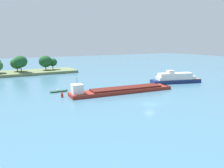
{
  "coord_description": "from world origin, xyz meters",
  "views": [
    {
      "loc": [
        -36.31,
        -44.2,
        16.24
      ],
      "look_at": [
        2.2,
        24.28,
        1.2
      ],
      "focal_mm": 35.34,
      "sensor_mm": 36.0,
      "label": 1
    }
  ],
  "objects": [
    {
      "name": "channel_buoy_red",
      "position": [
        -18.02,
        18.7,
        0.81
      ],
      "size": [
        0.7,
        0.7,
        1.9
      ],
      "color": "red",
      "rests_on": "ground"
    },
    {
      "name": "fishing_skiff",
      "position": [
        -17.01,
        26.14,
        0.23
      ],
      "size": [
        5.67,
        1.43,
        0.9
      ],
      "color": "#19472D",
      "rests_on": "ground"
    },
    {
      "name": "treeline_island",
      "position": [
        -23.06,
        75.99,
        3.44
      ],
      "size": [
        54.62,
        17.38,
        9.61
      ],
      "color": "#66754C",
      "rests_on": "ground"
    },
    {
      "name": "cargo_barge",
      "position": [
        0.3,
        15.44,
        0.89
      ],
      "size": [
        35.18,
        8.53,
        5.73
      ],
      "color": "maroon",
      "rests_on": "ground"
    },
    {
      "name": "ground_plane",
      "position": [
        0.0,
        0.0,
        0.0
      ],
      "size": [
        400.0,
        400.0,
        0.0
      ],
      "primitive_type": "plane",
      "color": "teal"
    },
    {
      "name": "white_riverboat",
      "position": [
        28.97,
        19.55,
        1.74
      ],
      "size": [
        20.87,
        10.16,
        6.49
      ],
      "color": "navy",
      "rests_on": "ground"
    }
  ]
}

